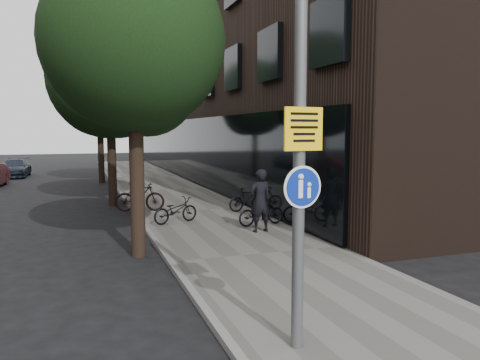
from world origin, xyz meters
name	(u,v)px	position (x,y,z in m)	size (l,w,h in m)	color
ground	(318,307)	(0.00, 0.00, 0.00)	(120.00, 120.00, 0.00)	black
sidewalk	(196,212)	(0.25, 10.00, 0.06)	(4.50, 60.00, 0.12)	#605E59
curb_edge	(136,215)	(-2.00, 10.00, 0.07)	(0.15, 60.00, 0.13)	slate
building_right_dark_brick	(272,41)	(8.50, 22.00, 9.00)	(12.00, 40.00, 18.00)	black
street_tree_near	(136,49)	(-2.53, 4.64, 5.11)	(4.40, 4.40, 7.50)	black
street_tree_mid	(111,83)	(-2.53, 13.14, 5.11)	(5.00, 5.00, 7.80)	black
street_tree_far	(100,97)	(-2.53, 22.14, 5.11)	(5.00, 5.00, 7.80)	black
signpost	(299,168)	(-1.15, -1.47, 2.64)	(0.58, 0.17, 4.99)	#595B5E
pedestrian	(260,201)	(1.14, 5.65, 1.06)	(0.69, 0.45, 1.89)	black
parked_bike_facade_near	(261,212)	(1.53, 6.54, 0.55)	(0.57, 1.63, 0.86)	black
parked_bike_facade_far	(247,200)	(2.00, 9.12, 0.56)	(0.42, 1.48, 0.89)	black
parked_bike_curb_near	(176,210)	(-0.99, 7.81, 0.54)	(0.56, 1.60, 0.84)	black
parked_bike_curb_far	(140,197)	(-1.80, 10.47, 0.67)	(0.52, 1.83, 1.10)	black
parked_car_far	(15,168)	(-7.95, 27.71, 0.60)	(1.69, 4.16, 1.21)	#1C2433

